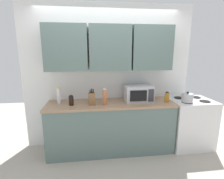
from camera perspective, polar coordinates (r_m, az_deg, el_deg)
name	(u,v)px	position (r m, az deg, el deg)	size (l,w,h in m)	color
ground_plane	(117,175)	(2.86, 1.50, -26.11)	(8.00, 8.00, 0.00)	#B2A899
wall_back_with_cabinets	(109,63)	(3.16, -0.93, 8.75)	(3.08, 0.38, 2.60)	white
counter_run	(111,126)	(3.21, -0.39, -11.94)	(2.21, 0.63, 0.90)	slate
stove_range	(189,123)	(3.67, 23.81, -9.84)	(0.76, 0.64, 0.91)	silver
kettle	(187,98)	(3.31, 23.34, -2.44)	(0.20, 0.20, 0.18)	#B2B2B7
microwave	(138,93)	(3.16, 8.56, -1.19)	(0.48, 0.37, 0.28)	#B7B7BC
knife_block	(92,99)	(2.93, -6.58, -2.96)	(0.11, 0.13, 0.28)	brown
bottle_white_jar	(59,96)	(3.09, -16.96, -2.06)	(0.06, 0.06, 0.28)	white
bottle_spice_jar	(105,97)	(2.88, -2.38, -2.48)	(0.07, 0.07, 0.28)	#BC6638
bottle_amber_vinegar	(167,97)	(3.21, 17.46, -2.40)	(0.08, 0.08, 0.18)	#AD701E
bottle_soy_dark	(71,100)	(2.96, -13.16, -3.51)	(0.08, 0.08, 0.17)	black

